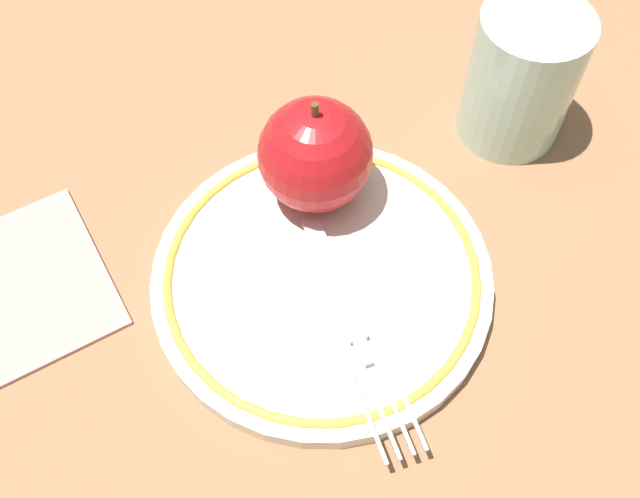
# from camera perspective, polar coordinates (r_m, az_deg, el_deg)

# --- Properties ---
(ground_plane) EXTENTS (2.00, 2.00, 0.00)m
(ground_plane) POSITION_cam_1_polar(r_m,az_deg,el_deg) (0.48, 1.79, -2.32)
(ground_plane) COLOR #946645
(plate) EXTENTS (0.22, 0.22, 0.02)m
(plate) POSITION_cam_1_polar(r_m,az_deg,el_deg) (0.47, 0.00, -1.78)
(plate) COLOR silver
(plate) RESTS_ON ground_plane
(apple_red_whole) EXTENTS (0.08, 0.08, 0.09)m
(apple_red_whole) POSITION_cam_1_polar(r_m,az_deg,el_deg) (0.47, 0.04, 7.63)
(apple_red_whole) COLOR #B1161A
(apple_red_whole) RESTS_ON plate
(fork) EXTENTS (0.03, 0.17, 0.00)m
(fork) POSITION_cam_1_polar(r_m,az_deg,el_deg) (0.44, 2.54, -5.84)
(fork) COLOR silver
(fork) RESTS_ON plate
(drinking_glass) EXTENTS (0.08, 0.08, 0.10)m
(drinking_glass) POSITION_cam_1_polar(r_m,az_deg,el_deg) (0.53, 15.79, 13.06)
(drinking_glass) COLOR silver
(drinking_glass) RESTS_ON ground_plane
(napkin_folded) EXTENTS (0.14, 0.15, 0.01)m
(napkin_folded) POSITION_cam_1_polar(r_m,az_deg,el_deg) (0.51, -23.03, -2.87)
(napkin_folded) COLOR tan
(napkin_folded) RESTS_ON ground_plane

